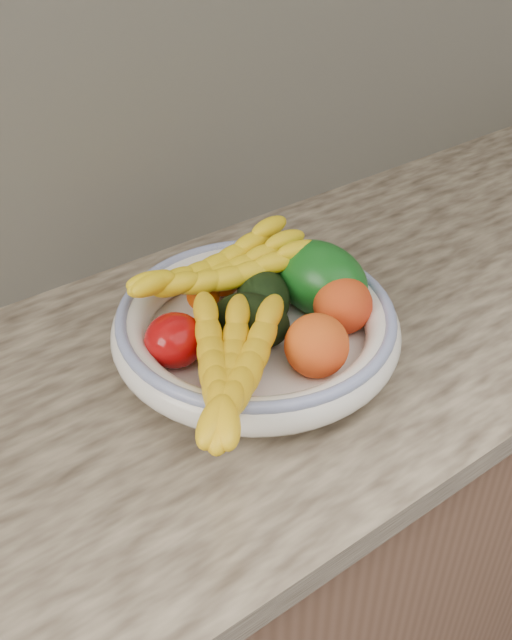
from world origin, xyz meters
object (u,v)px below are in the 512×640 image
object	(u,v)px
fruit_bowl	(256,327)
banana_bunch_back	(221,275)
banana_bunch_front	(230,376)
green_mango	(320,279)

from	to	relation	value
fruit_bowl	banana_bunch_back	bearing A→B (deg)	89.40
fruit_bowl	banana_bunch_front	bearing A→B (deg)	-138.49
green_mango	banana_bunch_front	distance (m)	0.25
banana_bunch_back	green_mango	bearing A→B (deg)	-29.50
green_mango	banana_bunch_front	xyz separation A→B (m)	(-0.22, -0.10, 0.01)
banana_bunch_back	fruit_bowl	bearing A→B (deg)	-86.85
fruit_bowl	green_mango	world-z (taller)	green_mango
green_mango	fruit_bowl	bearing A→B (deg)	171.12
green_mango	banana_bunch_back	world-z (taller)	green_mango
fruit_bowl	banana_bunch_front	distance (m)	0.15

